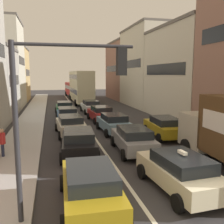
# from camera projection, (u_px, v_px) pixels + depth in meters

# --- Properties ---
(ground_plane) EXTENTS (140.00, 140.00, 0.00)m
(ground_plane) POSITION_uv_depth(u_px,v_px,m) (193.00, 206.00, 8.79)
(ground_plane) COLOR #333134
(sidewalk_left) EXTENTS (2.60, 64.00, 0.14)m
(sidewalk_left) POSITION_uv_depth(u_px,v_px,m) (32.00, 118.00, 26.45)
(sidewalk_left) COLOR #B2B2B2
(sidewalk_left) RESTS_ON ground
(lane_stripe_left) EXTENTS (0.16, 60.00, 0.01)m
(lane_stripe_left) POSITION_uv_depth(u_px,v_px,m) (80.00, 116.00, 27.62)
(lane_stripe_left) COLOR silver
(lane_stripe_left) RESTS_ON ground
(lane_stripe_right) EXTENTS (0.16, 60.00, 0.01)m
(lane_stripe_right) POSITION_uv_depth(u_px,v_px,m) (110.00, 115.00, 28.41)
(lane_stripe_right) COLOR silver
(lane_stripe_right) RESTS_ON ground
(building_row_right) EXTENTS (7.20, 43.90, 13.51)m
(building_row_right) POSITION_uv_depth(u_px,v_px,m) (174.00, 65.00, 30.55)
(building_row_right) COLOR #936B5B
(building_row_right) RESTS_ON ground
(traffic_light_pole) EXTENTS (3.58, 0.38, 5.50)m
(traffic_light_pole) POSITION_uv_depth(u_px,v_px,m) (59.00, 100.00, 7.44)
(traffic_light_pole) COLOR #2D2D33
(traffic_light_pole) RESTS_ON ground
(taxi_centre_lane_front) EXTENTS (2.29, 4.41, 1.66)m
(taxi_centre_lane_front) POSITION_uv_depth(u_px,v_px,m) (179.00, 171.00, 9.91)
(taxi_centre_lane_front) COLOR beige
(taxi_centre_lane_front) RESTS_ON ground
(sedan_left_lane_front) EXTENTS (2.18, 4.36, 1.49)m
(sedan_left_lane_front) POSITION_uv_depth(u_px,v_px,m) (90.00, 186.00, 8.59)
(sedan_left_lane_front) COLOR #B29319
(sedan_left_lane_front) RESTS_ON ground
(sedan_centre_lane_second) EXTENTS (2.22, 4.38, 1.49)m
(sedan_centre_lane_second) POSITION_uv_depth(u_px,v_px,m) (133.00, 139.00, 14.86)
(sedan_centre_lane_second) COLOR gray
(sedan_centre_lane_second) RESTS_ON ground
(wagon_left_lane_second) EXTENTS (2.28, 4.40, 1.49)m
(wagon_left_lane_second) POSITION_uv_depth(u_px,v_px,m) (79.00, 142.00, 14.27)
(wagon_left_lane_second) COLOR black
(wagon_left_lane_second) RESTS_ON ground
(hatchback_centre_lane_third) EXTENTS (2.20, 4.37, 1.49)m
(hatchback_centre_lane_third) POSITION_uv_depth(u_px,v_px,m) (113.00, 123.00, 19.90)
(hatchback_centre_lane_third) COLOR #759EB7
(hatchback_centre_lane_third) RESTS_ON ground
(sedan_left_lane_third) EXTENTS (2.26, 4.40, 1.49)m
(sedan_left_lane_third) POSITION_uv_depth(u_px,v_px,m) (70.00, 125.00, 19.15)
(sedan_left_lane_third) COLOR beige
(sedan_left_lane_third) RESTS_ON ground
(coupe_centre_lane_fourth) EXTENTS (2.27, 4.40, 1.49)m
(coupe_centre_lane_fourth) POSITION_uv_depth(u_px,v_px,m) (101.00, 113.00, 24.68)
(coupe_centre_lane_fourth) COLOR #A51E1E
(coupe_centre_lane_fourth) RESTS_ON ground
(sedan_left_lane_fourth) EXTENTS (2.08, 4.31, 1.49)m
(sedan_left_lane_fourth) POSITION_uv_depth(u_px,v_px,m) (67.00, 115.00, 23.87)
(sedan_left_lane_fourth) COLOR #194C8C
(sedan_left_lane_fourth) RESTS_ON ground
(sedan_centre_lane_fifth) EXTENTS (2.21, 4.37, 1.49)m
(sedan_centre_lane_fifth) POSITION_uv_depth(u_px,v_px,m) (91.00, 106.00, 30.30)
(sedan_centre_lane_fifth) COLOR silver
(sedan_centre_lane_fifth) RESTS_ON ground
(sedan_left_lane_fifth) EXTENTS (2.09, 4.31, 1.49)m
(sedan_left_lane_fifth) POSITION_uv_depth(u_px,v_px,m) (64.00, 107.00, 29.08)
(sedan_left_lane_fifth) COLOR #19592D
(sedan_left_lane_fifth) RESTS_ON ground
(sedan_right_lane_behind_truck) EXTENTS (2.26, 4.40, 1.49)m
(sedan_right_lane_behind_truck) POSITION_uv_depth(u_px,v_px,m) (164.00, 126.00, 18.45)
(sedan_right_lane_behind_truck) COLOR #B29319
(sedan_right_lane_behind_truck) RESTS_ON ground
(bus_mid_queue_primary) EXTENTS (3.01, 10.56, 5.06)m
(bus_mid_queue_primary) POSITION_uv_depth(u_px,v_px,m) (81.00, 86.00, 39.47)
(bus_mid_queue_primary) COLOR #BFB793
(bus_mid_queue_primary) RESTS_ON ground
(bus_far_queue_secondary) EXTENTS (3.20, 10.61, 2.90)m
(bus_far_queue_secondary) POSITION_uv_depth(u_px,v_px,m) (74.00, 89.00, 50.65)
(bus_far_queue_secondary) COLOR #B21919
(bus_far_queue_secondary) RESTS_ON ground
(pedestrian_near_kerb) EXTENTS (0.34, 0.53, 1.66)m
(pedestrian_near_kerb) POSITION_uv_depth(u_px,v_px,m) (2.00, 142.00, 13.70)
(pedestrian_near_kerb) COLOR #262D47
(pedestrian_near_kerb) RESTS_ON ground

